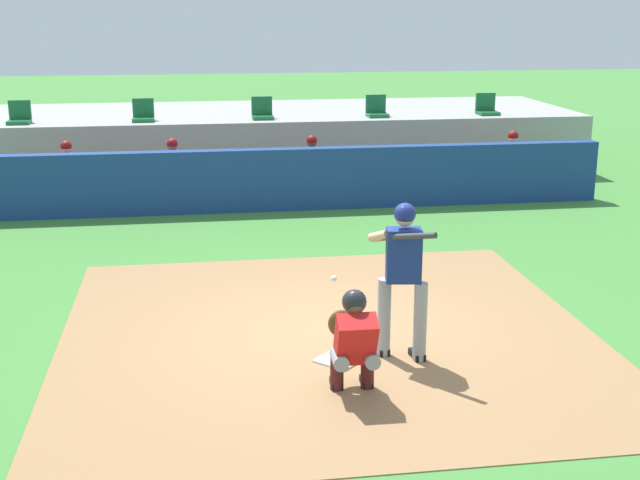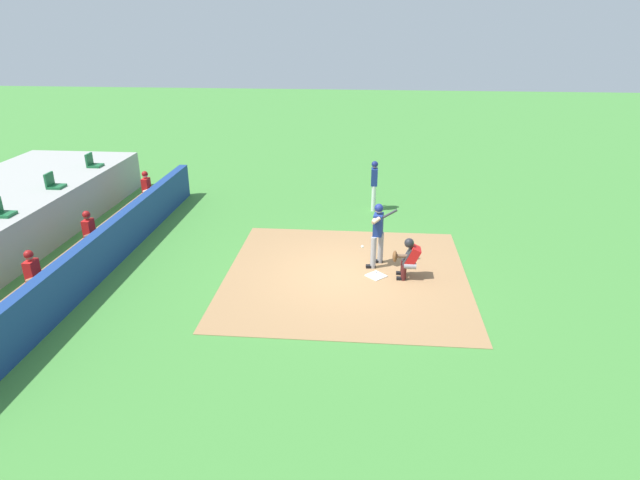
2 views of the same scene
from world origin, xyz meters
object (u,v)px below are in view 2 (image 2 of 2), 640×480
(home_plate, at_px, (376,276))
(catcher_crouched, at_px, (408,257))
(dugout_player_2, at_px, (93,231))
(on_deck_batter, at_px, (374,182))
(stadium_seat_2, at_px, (1,211))
(stadium_seat_3, at_px, (54,184))
(dugout_player_1, at_px, (38,274))
(dugout_player_3, at_px, (150,188))
(batter_at_plate, at_px, (378,231))
(stadium_seat_4, at_px, (93,163))

(home_plate, bearing_deg, catcher_crouched, -90.22)
(catcher_crouched, xyz_separation_m, dugout_player_2, (0.85, 8.95, 0.07))
(on_deck_batter, relative_size, stadium_seat_2, 3.72)
(catcher_crouched, xyz_separation_m, stadium_seat_3, (2.60, 10.98, 0.93))
(dugout_player_1, xyz_separation_m, dugout_player_3, (7.09, 0.00, 0.00))
(batter_at_plate, distance_m, stadium_seat_2, 10.23)
(catcher_crouched, distance_m, dugout_player_1, 9.16)
(batter_at_plate, bearing_deg, stadium_seat_4, 66.13)
(batter_at_plate, xyz_separation_m, dugout_player_2, (0.15, 8.16, -0.36))
(home_plate, distance_m, batter_at_plate, 1.23)
(stadium_seat_3, bearing_deg, catcher_crouched, -103.33)
(home_plate, height_order, stadium_seat_2, stadium_seat_2)
(dugout_player_2, distance_m, dugout_player_3, 4.29)
(dugout_player_2, bearing_deg, stadium_seat_4, 25.03)
(on_deck_batter, height_order, dugout_player_2, on_deck_batter)
(catcher_crouched, distance_m, stadium_seat_4, 12.19)
(stadium_seat_3, distance_m, stadium_seat_4, 2.60)
(dugout_player_1, distance_m, stadium_seat_3, 5.07)
(batter_at_plate, xyz_separation_m, dugout_player_1, (-2.65, 8.16, -0.36))
(on_deck_batter, xyz_separation_m, stadium_seat_4, (-0.19, 10.12, 0.51))
(dugout_player_1, relative_size, stadium_seat_2, 2.71)
(dugout_player_2, distance_m, stadium_seat_2, 2.36)
(on_deck_batter, xyz_separation_m, dugout_player_3, (-0.26, 8.08, -0.35))
(home_plate, distance_m, dugout_player_1, 8.40)
(dugout_player_1, bearing_deg, catcher_crouched, -77.67)
(batter_at_plate, distance_m, dugout_player_2, 8.17)
(home_plate, relative_size, catcher_crouched, 0.28)
(catcher_crouched, height_order, on_deck_batter, on_deck_batter)
(batter_at_plate, xyz_separation_m, stadium_seat_3, (1.91, 10.19, 0.50))
(stadium_seat_2, distance_m, stadium_seat_4, 5.20)
(home_plate, relative_size, stadium_seat_4, 0.92)
(catcher_crouched, bearing_deg, batter_at_plate, 48.80)
(batter_at_plate, bearing_deg, stadium_seat_3, 79.39)
(home_plate, distance_m, stadium_seat_3, 10.61)
(on_deck_batter, height_order, dugout_player_3, on_deck_batter)
(catcher_crouched, distance_m, dugout_player_3, 10.32)
(batter_at_plate, height_order, dugout_player_3, batter_at_plate)
(home_plate, height_order, batter_at_plate, batter_at_plate)
(dugout_player_2, relative_size, stadium_seat_4, 2.71)
(stadium_seat_3, bearing_deg, home_plate, -104.33)
(home_plate, xyz_separation_m, catcher_crouched, (-0.00, -0.81, 0.59))
(dugout_player_2, height_order, stadium_seat_2, stadium_seat_2)
(batter_at_plate, height_order, on_deck_batter, batter_at_plate)
(stadium_seat_3, bearing_deg, dugout_player_2, -130.81)
(home_plate, distance_m, dugout_player_2, 8.21)
(home_plate, bearing_deg, batter_at_plate, -1.06)
(dugout_player_1, distance_m, stadium_seat_2, 2.95)
(dugout_player_3, height_order, stadium_seat_2, stadium_seat_2)
(catcher_crouched, xyz_separation_m, dugout_player_1, (-1.96, 8.95, 0.07))
(dugout_player_2, relative_size, dugout_player_3, 1.00)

